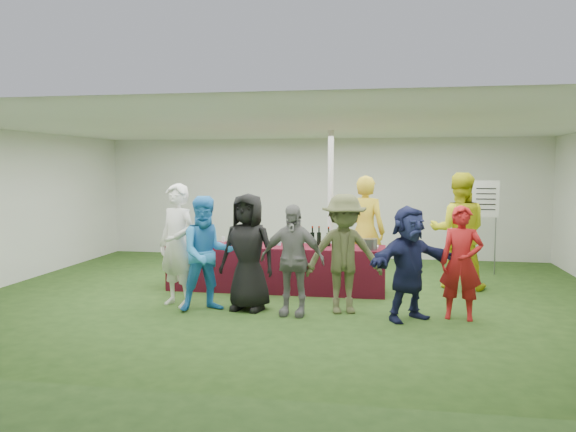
% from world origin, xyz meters
% --- Properties ---
extents(ground, '(60.00, 60.00, 0.00)m').
position_xyz_m(ground, '(0.00, 0.00, 0.00)').
color(ground, '#284719').
rests_on(ground, ground).
extents(tent, '(10.00, 10.00, 10.00)m').
position_xyz_m(tent, '(0.50, 1.20, 1.35)').
color(tent, white).
rests_on(tent, ground).
extents(serving_table, '(3.60, 0.80, 0.75)m').
position_xyz_m(serving_table, '(-0.32, 0.37, 0.38)').
color(serving_table, '#530C1B').
rests_on(serving_table, ground).
extents(wine_bottles, '(0.67, 0.14, 0.32)m').
position_xyz_m(wine_bottles, '(0.24, 0.51, 0.87)').
color(wine_bottles, black).
rests_on(wine_bottles, serving_table).
extents(wine_glasses, '(2.73, 0.15, 0.16)m').
position_xyz_m(wine_glasses, '(-0.82, 0.12, 0.86)').
color(wine_glasses, silver).
rests_on(wine_glasses, serving_table).
extents(water_bottle, '(0.07, 0.07, 0.23)m').
position_xyz_m(water_bottle, '(-0.29, 0.45, 0.85)').
color(water_bottle, silver).
rests_on(water_bottle, serving_table).
extents(bar_towel, '(0.25, 0.18, 0.03)m').
position_xyz_m(bar_towel, '(1.23, 0.42, 0.77)').
color(bar_towel, white).
rests_on(bar_towel, serving_table).
extents(dump_bucket, '(0.23, 0.23, 0.18)m').
position_xyz_m(dump_bucket, '(1.23, 0.15, 0.84)').
color(dump_bucket, slate).
rests_on(dump_bucket, serving_table).
extents(wine_list_sign, '(0.50, 0.03, 1.80)m').
position_xyz_m(wine_list_sign, '(3.35, 2.43, 1.32)').
color(wine_list_sign, slate).
rests_on(wine_list_sign, ground).
extents(staff_pourer, '(0.79, 0.62, 1.92)m').
position_xyz_m(staff_pourer, '(1.12, 0.90, 0.96)').
color(staff_pourer, gold).
rests_on(staff_pourer, ground).
extents(staff_back, '(1.01, 0.82, 1.97)m').
position_xyz_m(staff_back, '(2.69, 1.04, 0.98)').
color(staff_back, '#D0CF18').
rests_on(staff_back, ground).
extents(customer_0, '(0.78, 0.67, 1.82)m').
position_xyz_m(customer_0, '(-1.57, -0.91, 0.91)').
color(customer_0, white).
rests_on(customer_0, ground).
extents(customer_1, '(1.00, 0.93, 1.65)m').
position_xyz_m(customer_1, '(-1.05, -1.10, 0.82)').
color(customer_1, '#2C8CDE').
rests_on(customer_1, ground).
extents(customer_2, '(0.90, 0.67, 1.68)m').
position_xyz_m(customer_2, '(-0.48, -0.97, 0.84)').
color(customer_2, black).
rests_on(customer_2, ground).
extents(customer_3, '(0.94, 0.46, 1.55)m').
position_xyz_m(customer_3, '(0.20, -1.14, 0.78)').
color(customer_3, slate).
rests_on(customer_3, ground).
extents(customer_4, '(1.21, 0.89, 1.68)m').
position_xyz_m(customer_4, '(0.90, -0.91, 0.84)').
color(customer_4, '#4B4F2D').
rests_on(customer_4, ground).
extents(customer_5, '(1.41, 1.24, 1.55)m').
position_xyz_m(customer_5, '(1.78, -1.13, 0.77)').
color(customer_5, '#191E46').
rests_on(customer_5, ground).
extents(customer_6, '(0.62, 0.46, 1.54)m').
position_xyz_m(customer_6, '(2.48, -0.98, 0.77)').
color(customer_6, '#A81618').
rests_on(customer_6, ground).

